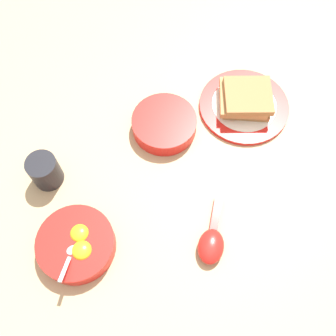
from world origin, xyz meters
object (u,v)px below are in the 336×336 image
at_px(toast_plate, 244,106).
at_px(drinking_cup, 45,171).
at_px(toast_sandwich, 246,98).
at_px(egg_bowl, 76,244).
at_px(soup_spoon, 212,242).
at_px(congee_bowl, 164,124).

height_order(toast_plate, drinking_cup, drinking_cup).
bearing_deg(toast_sandwich, egg_bowl, -166.03).
xyz_separation_m(soup_spoon, congee_bowl, (0.05, 0.28, 0.01)).
bearing_deg(toast_plate, soup_spoon, -135.17).
distance_m(congee_bowl, drinking_cup, 0.28).
bearing_deg(congee_bowl, drinking_cup, 177.52).
relative_size(egg_bowl, congee_bowl, 1.04).
height_order(toast_plate, soup_spoon, soup_spoon).
bearing_deg(congee_bowl, toast_plate, -11.99).
relative_size(egg_bowl, toast_sandwich, 0.97).
xyz_separation_m(egg_bowl, toast_sandwich, (0.48, 0.12, 0.01)).
bearing_deg(egg_bowl, toast_plate, 13.78).
xyz_separation_m(toast_sandwich, congee_bowl, (-0.19, 0.04, -0.01)).
height_order(congee_bowl, drinking_cup, drinking_cup).
relative_size(toast_plate, soup_spoon, 1.63).
height_order(toast_sandwich, drinking_cup, drinking_cup).
relative_size(toast_sandwich, congee_bowl, 1.07).
distance_m(toast_sandwich, drinking_cup, 0.48).
bearing_deg(drinking_cup, toast_plate, -6.42).
bearing_deg(toast_plate, egg_bowl, -166.22).
xyz_separation_m(egg_bowl, soup_spoon, (0.23, -0.13, -0.01)).
bearing_deg(drinking_cup, egg_bowl, -92.11).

